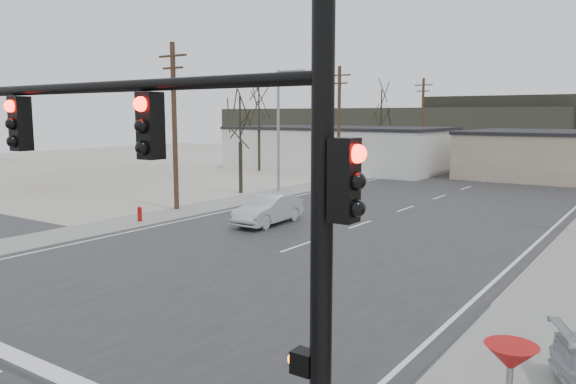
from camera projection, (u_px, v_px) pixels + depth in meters
name	position (u px, v px, depth m)	size (l,w,h in m)	color
ground	(159.00, 296.00, 18.02)	(140.00, 140.00, 0.00)	silver
main_road	(369.00, 222.00, 30.25)	(18.00, 110.00, 0.05)	#262628
cross_road	(159.00, 295.00, 18.02)	(90.00, 10.00, 0.04)	#262628
sidewalk_left	(267.00, 195.00, 40.29)	(3.00, 90.00, 0.06)	gray
traffic_signal_mast	(206.00, 193.00, 7.88)	(8.95, 0.43, 7.20)	black
fire_hydrant	(140.00, 214.00, 30.22)	(0.24, 0.24, 0.87)	#A50C0C
yield_sign	(510.00, 363.00, 8.42)	(0.80, 0.80, 2.35)	gray
building_left_far	(339.00, 148.00, 59.33)	(22.30, 12.30, 4.50)	silver
upole_left_b	(174.00, 124.00, 33.56)	(2.20, 0.30, 10.00)	#4F3125
upole_left_c	(339.00, 121.00, 49.87)	(2.20, 0.30, 10.00)	#4F3125
upole_left_d	(422.00, 119.00, 66.19)	(2.20, 0.30, 10.00)	#4F3125
streetlight_main	(280.00, 124.00, 41.34)	(2.40, 0.25, 9.00)	gray
tree_left_near	(240.00, 122.00, 40.92)	(3.30, 3.30, 7.35)	#32291E
tree_left_far	(381.00, 110.00, 62.55)	(3.96, 3.96, 8.82)	#32291E
tree_left_mid	(259.00, 109.00, 57.26)	(3.96, 3.96, 8.82)	#32291E
hill_left	(384.00, 126.00, 112.26)	(70.00, 18.00, 7.00)	#333026
sedan_crossing	(268.00, 210.00, 29.49)	(1.62, 4.65, 1.53)	#AFB5BA
car_far_b	(472.00, 159.00, 63.30)	(1.74, 4.33, 1.48)	black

